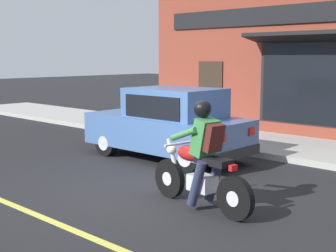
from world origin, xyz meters
TOP-DOWN VIEW (x-y plane):
  - ground_plane at (0.00, 0.00)m, footprint 80.00×80.00m
  - sidewalk_curb at (4.92, 3.00)m, footprint 2.60×22.00m
  - storefront_building at (6.45, 0.53)m, footprint 1.25×9.86m
  - motorcycle_with_rider at (0.04, -1.30)m, footprint 0.63×2.02m
  - car_hatchback at (2.23, 1.37)m, footprint 1.68×3.80m

SIDE VIEW (x-z plane):
  - ground_plane at x=0.00m, z-range 0.00..0.00m
  - sidewalk_curb at x=4.92m, z-range 0.00..0.14m
  - motorcycle_with_rider at x=0.04m, z-range -0.13..1.49m
  - car_hatchback at x=2.23m, z-range -0.02..1.55m
  - storefront_building at x=6.45m, z-range 0.01..4.21m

